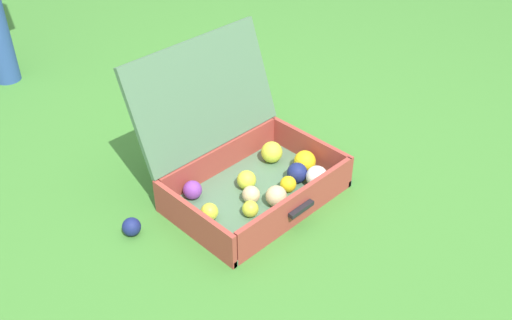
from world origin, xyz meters
The scene contains 3 objects.
ground_plane centered at (0.00, 0.00, 0.00)m, with size 16.00×16.00×0.00m, color #3D7A2D.
open_suitcase centered at (0.01, 0.00, 0.11)m, with size 0.60×0.57×0.51m.
stray_ball_on_grass centered at (-0.43, 0.10, 0.03)m, with size 0.06×0.06×0.06m, color navy.
Camera 1 is at (-1.18, -1.24, 1.37)m, focal length 41.45 mm.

